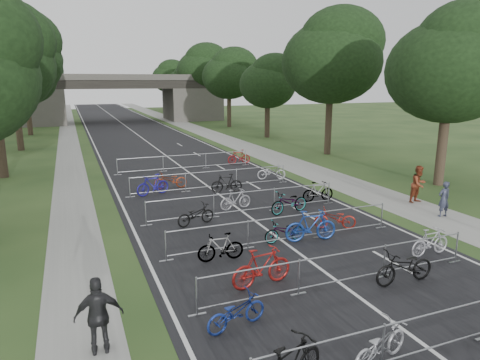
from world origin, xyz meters
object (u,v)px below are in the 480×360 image
Objects in this scene: pedestrian_c at (99,316)px; pedestrian_b at (419,184)px; pedestrian_a at (444,199)px; overpass_bridge at (118,98)px.

pedestrian_b is at bearing -153.70° from pedestrian_c.
pedestrian_a is 0.86× the size of pedestrian_b.
pedestrian_b is (8.94, -51.54, -2.58)m from overpass_bridge.
pedestrian_a is (8.25, -53.80, -2.71)m from overpass_bridge.
pedestrian_c is (-16.02, -6.98, -0.03)m from pedestrian_b.
pedestrian_b reaches higher than pedestrian_a.
overpass_bridge is at bearing 89.41° from pedestrian_b.
overpass_bridge is 52.38m from pedestrian_b.
pedestrian_b is at bearing -80.16° from overpass_bridge.
pedestrian_c is at bearing -96.90° from overpass_bridge.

